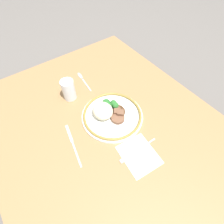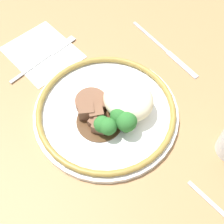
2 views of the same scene
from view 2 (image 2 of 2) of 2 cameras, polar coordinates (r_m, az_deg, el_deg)
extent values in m
plane|color=#5B5651|center=(0.69, 1.94, 0.31)|extent=(8.00, 8.00, 0.00)
cube|color=olive|center=(0.67, 2.00, 1.36)|extent=(1.16, 0.98, 0.05)
cube|color=silver|center=(0.74, -12.62, 10.53)|extent=(0.17, 0.15, 0.00)
cylinder|color=white|center=(0.62, -1.00, -0.30)|extent=(0.29, 0.29, 0.01)
torus|color=olive|center=(0.61, -1.02, 0.28)|extent=(0.28, 0.28, 0.01)
ellipsoid|color=beige|center=(0.59, 3.01, 2.27)|extent=(0.10, 0.09, 0.06)
cylinder|color=brown|center=(0.62, -3.85, 1.80)|extent=(0.06, 0.06, 0.02)
cylinder|color=#472D19|center=(0.60, -2.27, -1.73)|extent=(0.09, 0.09, 0.00)
cube|color=brown|center=(0.59, -3.08, -2.02)|extent=(0.02, 0.02, 0.02)
cube|color=brown|center=(0.60, -2.95, -0.19)|extent=(0.04, 0.04, 0.03)
cube|color=brown|center=(0.59, -2.38, -2.60)|extent=(0.03, 0.03, 0.02)
cube|color=brown|center=(0.60, -4.72, 0.28)|extent=(0.04, 0.04, 0.03)
cylinder|color=#568442|center=(0.60, 1.57, -1.75)|extent=(0.01, 0.01, 0.01)
sphere|color=#286628|center=(0.58, 1.62, -0.63)|extent=(0.04, 0.04, 0.04)
cylinder|color=#568442|center=(0.58, -0.67, -3.63)|extent=(0.01, 0.01, 0.02)
sphere|color=#286628|center=(0.57, -0.69, -2.65)|extent=(0.03, 0.03, 0.03)
cylinder|color=#568442|center=(0.59, -1.76, -3.11)|extent=(0.01, 0.01, 0.01)
sphere|color=#286628|center=(0.57, -1.80, -2.25)|extent=(0.03, 0.03, 0.03)
cylinder|color=#568442|center=(0.59, 2.58, -2.89)|extent=(0.01, 0.01, 0.02)
sphere|color=#286628|center=(0.57, 2.67, -1.72)|extent=(0.04, 0.04, 0.04)
cube|color=#ADADB2|center=(0.72, -14.60, 7.82)|extent=(0.01, 0.11, 0.00)
cube|color=#ADADB2|center=(0.75, -8.98, 11.99)|extent=(0.02, 0.07, 0.00)
cube|color=#ADADB2|center=(0.77, 7.13, 13.39)|extent=(0.13, 0.03, 0.00)
cube|color=#ADADB2|center=(0.72, 12.66, 8.47)|extent=(0.09, 0.03, 0.00)
cube|color=#ADADB2|center=(0.58, 17.92, -15.74)|extent=(0.11, 0.02, 0.00)
camera|label=1|loc=(0.82, -20.50, 66.79)|focal=28.00mm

